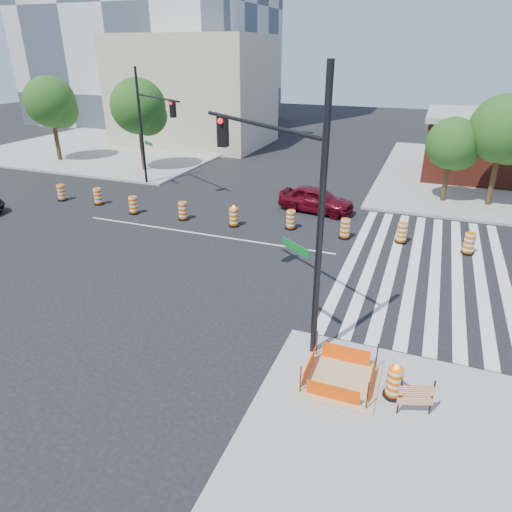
# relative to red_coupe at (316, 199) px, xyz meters

# --- Properties ---
(ground) EXTENTS (120.00, 120.00, 0.00)m
(ground) POSITION_rel_red_coupe_xyz_m (-4.58, -5.63, -0.75)
(ground) COLOR black
(ground) RESTS_ON ground
(sidewalk_nw) EXTENTS (22.00, 22.00, 0.15)m
(sidewalk_nw) POSITION_rel_red_coupe_xyz_m (-22.58, 12.37, -0.67)
(sidewalk_nw) COLOR gray
(sidewalk_nw) RESTS_ON ground
(crosswalk_east) EXTENTS (6.75, 13.50, 0.01)m
(crosswalk_east) POSITION_rel_red_coupe_xyz_m (6.37, -5.63, -0.74)
(crosswalk_east) COLOR silver
(crosswalk_east) RESTS_ON ground
(lane_centerline) EXTENTS (14.00, 0.12, 0.01)m
(lane_centerline) POSITION_rel_red_coupe_xyz_m (-4.58, -5.63, -0.74)
(lane_centerline) COLOR silver
(lane_centerline) RESTS_ON ground
(excavation_pit) EXTENTS (2.20, 2.20, 0.90)m
(excavation_pit) POSITION_rel_red_coupe_xyz_m (4.42, -14.63, -0.53)
(excavation_pit) COLOR tan
(excavation_pit) RESTS_ON ground
(beige_midrise) EXTENTS (14.00, 10.00, 10.00)m
(beige_midrise) POSITION_rel_red_coupe_xyz_m (-16.58, 16.37, 4.25)
(beige_midrise) COLOR #C0B292
(beige_midrise) RESTS_ON ground
(red_coupe) EXTENTS (4.61, 2.39, 1.50)m
(red_coupe) POSITION_rel_red_coupe_xyz_m (0.00, 0.00, 0.00)
(red_coupe) COLOR #520712
(red_coupe) RESTS_ON ground
(signal_pole_se) EXTENTS (5.27, 3.86, 8.45)m
(signal_pole_se) POSITION_rel_red_coupe_xyz_m (1.94, -12.54, 4.43)
(signal_pole_se) COLOR black
(signal_pole_se) RESTS_ON ground
(signal_pole_nw) EXTENTS (4.95, 3.16, 7.61)m
(signal_pole_nw) POSITION_rel_red_coupe_xyz_m (-11.34, 0.65, 3.92)
(signal_pole_nw) COLOR black
(signal_pole_nw) RESTS_ON ground
(pit_drum) EXTENTS (0.53, 0.53, 1.05)m
(pit_drum) POSITION_rel_red_coupe_xyz_m (5.92, -14.74, -0.17)
(pit_drum) COLOR black
(pit_drum) RESTS_ON ground
(barricade) EXTENTS (0.88, 0.34, 1.08)m
(barricade) POSITION_rel_red_coupe_xyz_m (6.49, -15.22, -0.00)
(barricade) COLOR #E65E04
(barricade) RESTS_ON ground
(tree_north_a) EXTENTS (4.05, 4.04, 6.86)m
(tree_north_a) POSITION_rel_red_coupe_xyz_m (-23.54, 4.97, 3.86)
(tree_north_a) COLOR #382314
(tree_north_a) RESTS_ON ground
(tree_north_b) EXTENTS (4.06, 4.06, 6.91)m
(tree_north_b) POSITION_rel_red_coupe_xyz_m (-14.93, 4.69, 3.89)
(tree_north_b) COLOR #382314
(tree_north_b) RESTS_ON ground
(tree_north_c) EXTENTS (3.11, 3.05, 5.19)m
(tree_north_c) POSITION_rel_red_coupe_xyz_m (7.01, 4.59, 2.73)
(tree_north_c) COLOR #382314
(tree_north_c) RESTS_ON ground
(tree_north_d) EXTENTS (3.85, 3.85, 6.55)m
(tree_north_d) POSITION_rel_red_coupe_xyz_m (9.59, 4.71, 3.65)
(tree_north_d) COLOR #382314
(tree_north_d) RESTS_ON ground
(median_drum_0) EXTENTS (0.60, 0.60, 1.02)m
(median_drum_0) POSITION_rel_red_coupe_xyz_m (-15.53, -3.68, -0.27)
(median_drum_0) COLOR black
(median_drum_0) RESTS_ON ground
(median_drum_1) EXTENTS (0.60, 0.60, 1.02)m
(median_drum_1) POSITION_rel_red_coupe_xyz_m (-12.84, -3.52, -0.27)
(median_drum_1) COLOR black
(median_drum_1) RESTS_ON ground
(median_drum_2) EXTENTS (0.60, 0.60, 1.02)m
(median_drum_2) POSITION_rel_red_coupe_xyz_m (-9.81, -4.17, -0.27)
(median_drum_2) COLOR black
(median_drum_2) RESTS_ON ground
(median_drum_3) EXTENTS (0.60, 0.60, 1.02)m
(median_drum_3) POSITION_rel_red_coupe_xyz_m (-6.61, -4.04, -0.27)
(median_drum_3) COLOR black
(median_drum_3) RESTS_ON ground
(median_drum_4) EXTENTS (0.60, 0.60, 1.18)m
(median_drum_4) POSITION_rel_red_coupe_xyz_m (-3.54, -3.95, -0.26)
(median_drum_4) COLOR black
(median_drum_4) RESTS_ON ground
(median_drum_5) EXTENTS (0.60, 0.60, 1.02)m
(median_drum_5) POSITION_rel_red_coupe_xyz_m (-0.55, -3.22, -0.27)
(median_drum_5) COLOR black
(median_drum_5) RESTS_ON ground
(median_drum_6) EXTENTS (0.60, 0.60, 1.02)m
(median_drum_6) POSITION_rel_red_coupe_xyz_m (2.40, -3.51, -0.27)
(median_drum_6) COLOR black
(median_drum_6) RESTS_ON ground
(median_drum_7) EXTENTS (0.60, 0.60, 1.02)m
(median_drum_7) POSITION_rel_red_coupe_xyz_m (5.13, -3.08, -0.27)
(median_drum_7) COLOR black
(median_drum_7) RESTS_ON ground
(median_drum_8) EXTENTS (0.60, 0.60, 1.02)m
(median_drum_8) POSITION_rel_red_coupe_xyz_m (8.18, -3.34, -0.27)
(median_drum_8) COLOR black
(median_drum_8) RESTS_ON ground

